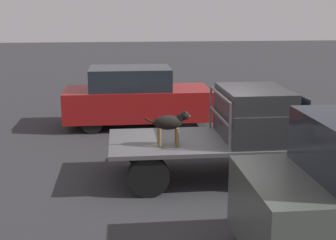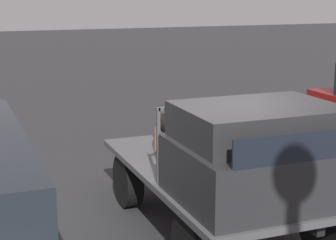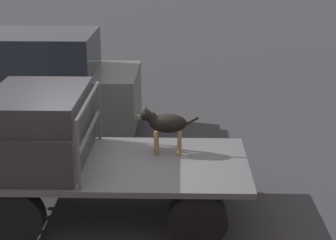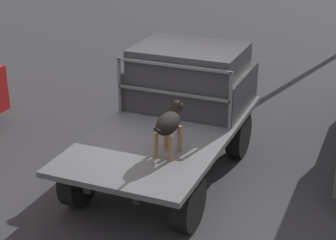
% 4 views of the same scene
% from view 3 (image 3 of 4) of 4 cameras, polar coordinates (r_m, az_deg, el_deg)
% --- Properties ---
extents(ground_plane, '(80.00, 80.00, 0.00)m').
position_cam_3_polar(ground_plane, '(8.40, -5.47, -9.51)').
color(ground_plane, '#2D2D30').
extents(flatbed_truck, '(3.86, 2.00, 0.84)m').
position_cam_3_polar(flatbed_truck, '(8.14, -5.60, -5.74)').
color(flatbed_truck, black).
rests_on(flatbed_truck, ground).
extents(truck_cab, '(1.51, 1.88, 1.03)m').
position_cam_3_polar(truck_cab, '(8.08, -13.50, -0.88)').
color(truck_cab, '#28282B').
rests_on(truck_cab, flatbed_truck).
extents(truck_headboard, '(0.04, 1.88, 0.93)m').
position_cam_3_polar(truck_headboard, '(7.87, -8.01, -0.06)').
color(truck_headboard, '#4C4C4F').
rests_on(truck_headboard, flatbed_truck).
extents(dog, '(0.90, 0.28, 0.71)m').
position_cam_3_polar(dog, '(8.18, -0.36, -0.37)').
color(dog, brown).
rests_on(dog, flatbed_truck).
extents(parked_pickup_far, '(4.85, 2.00, 2.07)m').
position_cam_3_polar(parked_pickup_far, '(11.75, -14.68, 3.45)').
color(parked_pickup_far, black).
rests_on(parked_pickup_far, ground).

